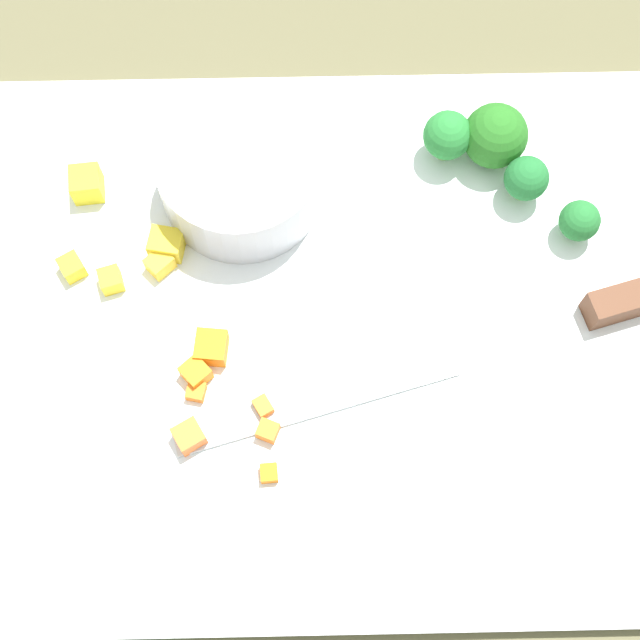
% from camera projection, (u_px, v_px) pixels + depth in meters
% --- Properties ---
extents(ground_plane, '(4.00, 4.00, 0.00)m').
position_uv_depth(ground_plane, '(320.00, 332.00, 0.60)').
color(ground_plane, brown).
extents(cutting_board, '(0.53, 0.37, 0.01)m').
position_uv_depth(cutting_board, '(320.00, 329.00, 0.60)').
color(cutting_board, white).
rests_on(cutting_board, ground_plane).
extents(prep_bowl, '(0.11, 0.11, 0.05)m').
position_uv_depth(prep_bowl, '(247.00, 175.00, 0.60)').
color(prep_bowl, '#B4B5BD').
rests_on(prep_bowl, cutting_board).
extents(chef_knife, '(0.34, 0.12, 0.02)m').
position_uv_depth(chef_knife, '(556.00, 324.00, 0.58)').
color(chef_knife, silver).
rests_on(chef_knife, cutting_board).
extents(carrot_dice_0, '(0.01, 0.01, 0.01)m').
position_uv_depth(carrot_dice_0, '(202.00, 391.00, 0.57)').
color(carrot_dice_0, orange).
rests_on(carrot_dice_0, cutting_board).
extents(carrot_dice_1, '(0.02, 0.02, 0.02)m').
position_uv_depth(carrot_dice_1, '(218.00, 347.00, 0.58)').
color(carrot_dice_1, orange).
rests_on(carrot_dice_1, cutting_board).
extents(carrot_dice_2, '(0.02, 0.02, 0.02)m').
position_uv_depth(carrot_dice_2, '(196.00, 436.00, 0.56)').
color(carrot_dice_2, orange).
rests_on(carrot_dice_2, cutting_board).
extents(carrot_dice_3, '(0.02, 0.02, 0.01)m').
position_uv_depth(carrot_dice_3, '(202.00, 373.00, 0.57)').
color(carrot_dice_3, orange).
rests_on(carrot_dice_3, cutting_board).
extents(carrot_dice_4, '(0.01, 0.01, 0.01)m').
position_uv_depth(carrot_dice_4, '(275.00, 473.00, 0.55)').
color(carrot_dice_4, orange).
rests_on(carrot_dice_4, cutting_board).
extents(carrot_dice_5, '(0.02, 0.02, 0.01)m').
position_uv_depth(carrot_dice_5, '(274.00, 431.00, 0.56)').
color(carrot_dice_5, orange).
rests_on(carrot_dice_5, cutting_board).
extents(carrot_dice_6, '(0.01, 0.02, 0.01)m').
position_uv_depth(carrot_dice_6, '(269.00, 407.00, 0.57)').
color(carrot_dice_6, orange).
rests_on(carrot_dice_6, cutting_board).
extents(pepper_dice_0, '(0.02, 0.02, 0.02)m').
position_uv_depth(pepper_dice_0, '(93.00, 184.00, 0.61)').
color(pepper_dice_0, yellow).
rests_on(pepper_dice_0, cutting_board).
extents(pepper_dice_1, '(0.02, 0.02, 0.01)m').
position_uv_depth(pepper_dice_1, '(117.00, 280.00, 0.59)').
color(pepper_dice_1, yellow).
rests_on(pepper_dice_1, cutting_board).
extents(pepper_dice_2, '(0.02, 0.02, 0.01)m').
position_uv_depth(pepper_dice_2, '(78.00, 267.00, 0.60)').
color(pepper_dice_2, yellow).
rests_on(pepper_dice_2, cutting_board).
extents(pepper_dice_3, '(0.02, 0.02, 0.01)m').
position_uv_depth(pepper_dice_3, '(166.00, 263.00, 0.60)').
color(pepper_dice_3, yellow).
rests_on(pepper_dice_3, cutting_board).
extents(pepper_dice_4, '(0.02, 0.02, 0.02)m').
position_uv_depth(pepper_dice_4, '(173.00, 244.00, 0.60)').
color(pepper_dice_4, yellow).
rests_on(pepper_dice_4, cutting_board).
extents(broccoli_floret_0, '(0.03, 0.03, 0.03)m').
position_uv_depth(broccoli_floret_0, '(585.00, 221.00, 0.60)').
color(broccoli_floret_0, '#88C267').
rests_on(broccoli_floret_0, cutting_board).
extents(broccoli_floret_1, '(0.03, 0.03, 0.04)m').
position_uv_depth(broccoli_floret_1, '(532.00, 179.00, 0.60)').
color(broccoli_floret_1, '#8BB65D').
rests_on(broccoli_floret_1, cutting_board).
extents(broccoli_floret_2, '(0.03, 0.03, 0.04)m').
position_uv_depth(broccoli_floret_2, '(453.00, 136.00, 0.61)').
color(broccoli_floret_2, '#88B868').
rests_on(broccoli_floret_2, cutting_board).
extents(broccoli_floret_3, '(0.04, 0.04, 0.04)m').
position_uv_depth(broccoli_floret_3, '(501.00, 136.00, 0.61)').
color(broccoli_floret_3, '#93BA56').
rests_on(broccoli_floret_3, cutting_board).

